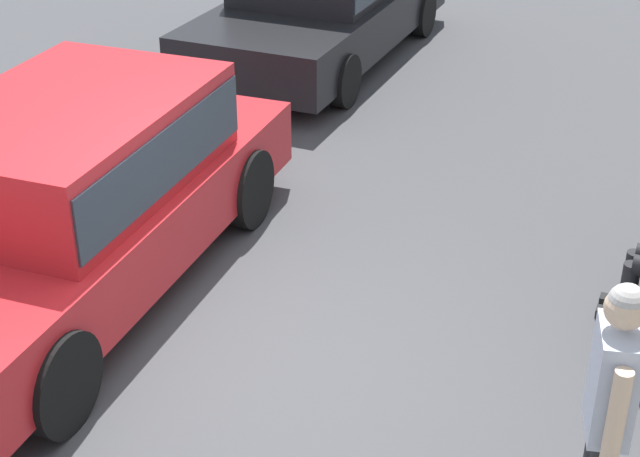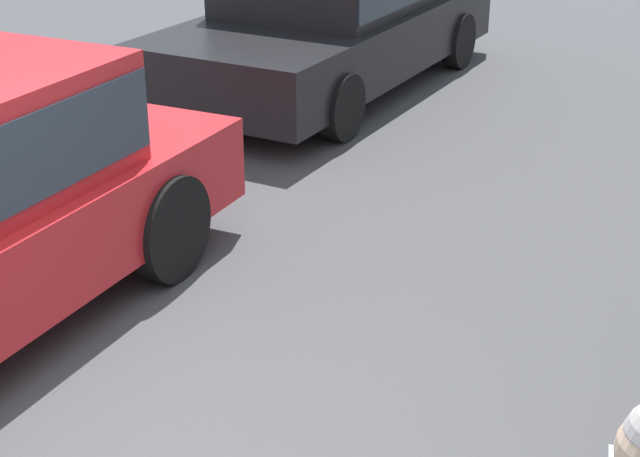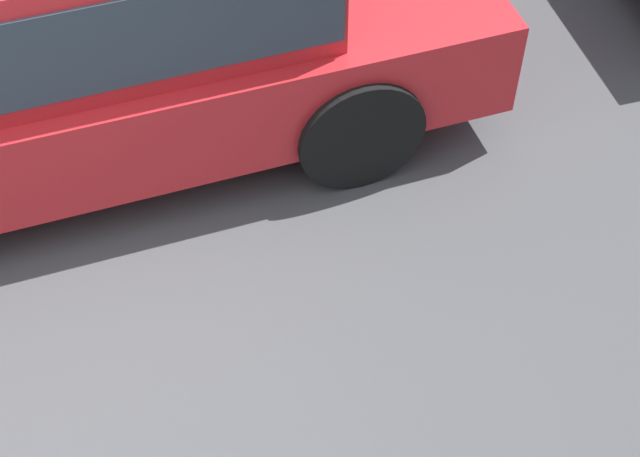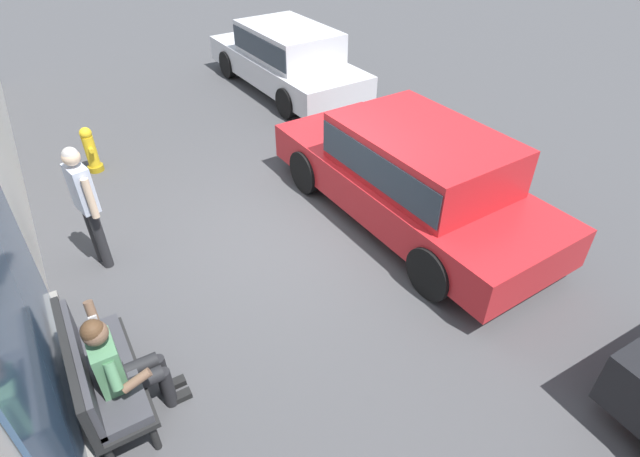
# 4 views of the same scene
# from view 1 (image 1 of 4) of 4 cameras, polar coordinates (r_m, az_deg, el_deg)

# --- Properties ---
(ground_plane) EXTENTS (60.00, 60.00, 0.00)m
(ground_plane) POSITION_cam_1_polar(r_m,az_deg,el_deg) (6.99, -3.98, -7.52)
(ground_plane) COLOR #424244
(parked_car_mid) EXTENTS (4.74, 2.06, 1.50)m
(parked_car_mid) POSITION_cam_1_polar(r_m,az_deg,el_deg) (7.64, -14.41, 2.18)
(parked_car_mid) COLOR red
(parked_car_mid) RESTS_ON ground_plane
(pedestrian_standing) EXTENTS (0.54, 0.27, 1.73)m
(pedestrian_standing) POSITION_cam_1_polar(r_m,az_deg,el_deg) (5.13, 16.44, -9.91)
(pedestrian_standing) COLOR #232326
(pedestrian_standing) RESTS_ON ground_plane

